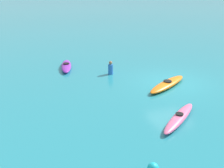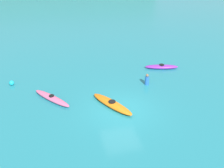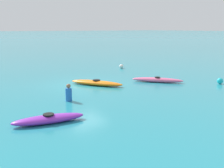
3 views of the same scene
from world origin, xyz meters
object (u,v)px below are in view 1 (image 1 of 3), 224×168
object	(u,v)px
kayak_pink	(179,118)
buoy_cyan	(153,168)
person_near_shore	(111,68)
kayak_purple	(66,66)
kayak_orange	(167,84)

from	to	relation	value
kayak_pink	buoy_cyan	bearing A→B (deg)	135.72
buoy_cyan	person_near_shore	xyz separation A→B (m)	(9.98, -2.10, 0.19)
kayak_purple	person_near_shore	world-z (taller)	person_near_shore
buoy_cyan	person_near_shore	world-z (taller)	person_near_shore
kayak_purple	buoy_cyan	bearing A→B (deg)	-178.38
kayak_orange	buoy_cyan	world-z (taller)	buoy_cyan
kayak_orange	kayak_pink	distance (m)	4.19
kayak_orange	buoy_cyan	distance (m)	8.10
buoy_cyan	person_near_shore	size ratio (longest dim) A/B	0.44
kayak_purple	kayak_pink	distance (m)	9.77
kayak_orange	kayak_purple	size ratio (longest dim) A/B	1.20
kayak_orange	kayak_pink	world-z (taller)	same
kayak_orange	person_near_shore	bearing A→B (deg)	36.11
kayak_orange	buoy_cyan	xyz separation A→B (m)	(-6.77, 4.45, 0.03)
kayak_pink	person_near_shore	world-z (taller)	person_near_shore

